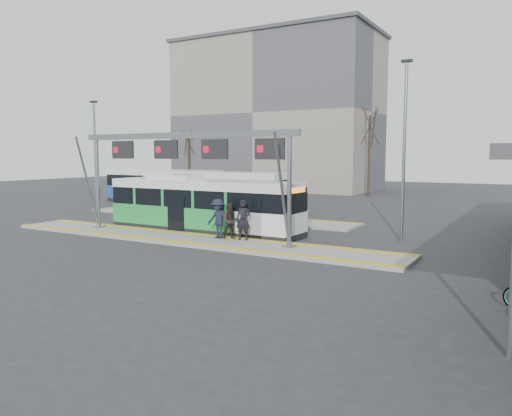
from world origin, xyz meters
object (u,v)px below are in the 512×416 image
(passenger_b, at_px, (231,221))
(gantry, at_px, (183,153))
(passenger_a, at_px, (243,220))
(passenger_c, at_px, (218,219))
(hero_bus, at_px, (203,206))

(passenger_b, bearing_deg, gantry, 152.05)
(gantry, distance_m, passenger_a, 4.50)
(gantry, relative_size, passenger_c, 6.72)
(hero_bus, distance_m, passenger_b, 3.55)
(passenger_b, distance_m, passenger_c, 0.65)
(passenger_c, bearing_deg, passenger_b, 22.98)
(passenger_a, bearing_deg, gantry, 176.48)
(passenger_a, height_order, passenger_c, passenger_c)
(passenger_a, distance_m, passenger_c, 1.34)
(hero_bus, height_order, passenger_c, hero_bus)
(passenger_a, relative_size, passenger_b, 1.10)
(passenger_c, bearing_deg, gantry, -163.58)
(gantry, distance_m, passenger_c, 3.68)
(gantry, bearing_deg, passenger_a, 9.96)
(gantry, relative_size, passenger_b, 7.43)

